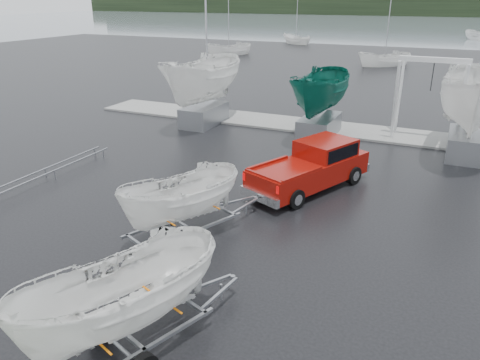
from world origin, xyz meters
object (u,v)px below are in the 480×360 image
Objects in this scene: pickup_truck at (314,165)px; trailer_hitched at (180,160)px; trailer_parked at (117,236)px; boat_hoist at (431,87)px.

trailer_hitched is at bearing -90.00° from pickup_truck.
trailer_parked is at bearing -48.59° from trailer_hitched.
trailer_hitched is 1.14× the size of boat_hoist.
pickup_truck is 1.19× the size of trailer_hitched.
pickup_truck is 9.32m from boat_hoist.
trailer_hitched is 0.92× the size of trailer_parked.
pickup_truck is at bearing -111.46° from boat_hoist.
boat_hoist is at bearing 97.09° from trailer_parked.
trailer_parked is (1.55, -4.74, 0.22)m from trailer_hitched.
trailer_hitched is (-2.42, -5.62, 1.63)m from pickup_truck.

